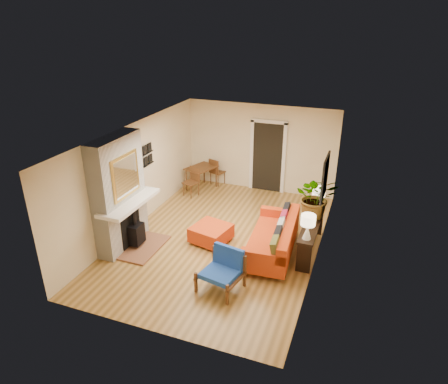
% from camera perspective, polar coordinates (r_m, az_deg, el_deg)
% --- Properties ---
extents(room_shell, '(6.50, 6.50, 6.50)m').
position_cam_1_polar(room_shell, '(11.24, 7.28, 4.74)').
color(room_shell, '#B88B47').
rests_on(room_shell, ground).
extents(fireplace, '(1.09, 1.68, 2.60)m').
position_cam_1_polar(fireplace, '(9.13, -14.56, -0.56)').
color(fireplace, white).
rests_on(fireplace, ground).
extents(sofa, '(1.07, 2.23, 0.86)m').
position_cam_1_polar(sofa, '(8.98, 7.41, -6.62)').
color(sofa, silver).
rests_on(sofa, ground).
extents(ottoman, '(0.96, 0.96, 0.41)m').
position_cam_1_polar(ottoman, '(9.41, -1.86, -5.86)').
color(ottoman, silver).
rests_on(ottoman, ground).
extents(blue_chair, '(0.89, 0.87, 0.80)m').
position_cam_1_polar(blue_chair, '(7.88, -0.09, -10.73)').
color(blue_chair, brown).
rests_on(blue_chair, ground).
extents(dining_table, '(1.04, 1.60, 0.85)m').
position_cam_1_polar(dining_table, '(12.10, -3.03, 2.88)').
color(dining_table, brown).
rests_on(dining_table, ground).
extents(console_table, '(0.34, 1.85, 0.72)m').
position_cam_1_polar(console_table, '(9.08, 12.38, -5.18)').
color(console_table, black).
rests_on(console_table, ground).
extents(lamp_near, '(0.30, 0.30, 0.54)m').
position_cam_1_polar(lamp_near, '(8.23, 11.89, -4.50)').
color(lamp_near, white).
rests_on(lamp_near, console_table).
extents(lamp_far, '(0.30, 0.30, 0.54)m').
position_cam_1_polar(lamp_far, '(9.54, 13.36, -0.53)').
color(lamp_far, white).
rests_on(lamp_far, console_table).
extents(houseplant, '(1.10, 1.02, 1.01)m').
position_cam_1_polar(houseplant, '(9.06, 12.98, -0.69)').
color(houseplant, '#1E5919').
rests_on(houseplant, console_table).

